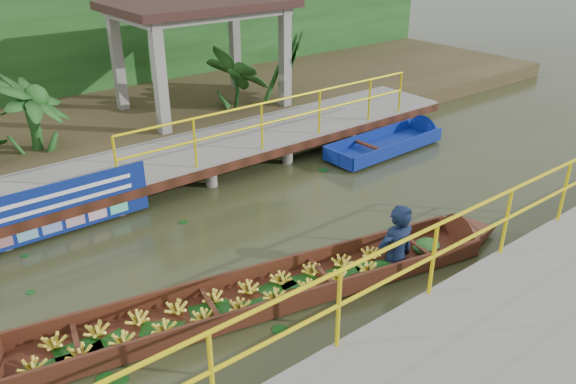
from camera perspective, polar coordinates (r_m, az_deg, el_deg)
ground at (r=9.29m, az=-4.38°, el=-6.53°), size 80.00×80.00×0.00m
land_strip at (r=15.47m, az=-20.31°, el=6.33°), size 30.00×8.00×0.45m
far_dock at (r=11.78m, az=-13.80°, el=2.67°), size 16.00×2.06×1.66m
near_dock at (r=7.43m, az=21.91°, el=-15.22°), size 18.00×2.40×1.73m
pavilion at (r=14.96m, az=-9.00°, el=17.25°), size 4.40×3.00×3.00m
foliage_backdrop at (r=17.39m, az=-24.05°, el=13.83°), size 30.00×0.80×4.00m
vendor_boat at (r=8.29m, az=1.17°, el=-8.16°), size 8.74×2.65×2.28m
moored_blue_boat at (r=14.21m, az=12.07°, el=5.44°), size 3.67×1.09×0.87m
blue_banner at (r=10.32m, az=-21.87°, el=-1.42°), size 3.04×0.04×0.95m
tropical_plants at (r=12.68m, az=-25.16°, el=6.74°), size 14.42×1.42×1.77m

